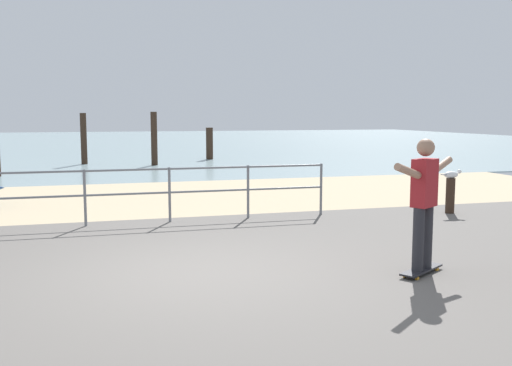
{
  "coord_description": "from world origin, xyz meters",
  "views": [
    {
      "loc": [
        -1.17,
        -7.14,
        2.04
      ],
      "look_at": [
        1.39,
        2.0,
        0.9
      ],
      "focal_mm": 40.56,
      "sensor_mm": 36.0,
      "label": 1
    }
  ],
  "objects_px": {
    "seagull": "(452,174)",
    "skateboarder": "(424,196)",
    "skateboard": "(421,270)",
    "bollard_short": "(450,196)"
  },
  "relations": [
    {
      "from": "bollard_short",
      "to": "seagull",
      "type": "height_order",
      "value": "seagull"
    },
    {
      "from": "skateboard",
      "to": "seagull",
      "type": "distance_m",
      "value": 4.95
    },
    {
      "from": "skateboarder",
      "to": "bollard_short",
      "type": "height_order",
      "value": "skateboarder"
    },
    {
      "from": "bollard_short",
      "to": "skateboarder",
      "type": "bearing_deg",
      "value": -128.1
    },
    {
      "from": "skateboarder",
      "to": "seagull",
      "type": "relative_size",
      "value": 3.39
    },
    {
      "from": "skateboard",
      "to": "bollard_short",
      "type": "relative_size",
      "value": 1.06
    },
    {
      "from": "skateboard",
      "to": "seagull",
      "type": "relative_size",
      "value": 1.61
    },
    {
      "from": "skateboarder",
      "to": "bollard_short",
      "type": "xyz_separation_m",
      "value": [
        3.01,
        3.84,
        -0.65
      ]
    },
    {
      "from": "skateboard",
      "to": "skateboarder",
      "type": "xyz_separation_m",
      "value": [
        -0.0,
        0.0,
        0.95
      ]
    },
    {
      "from": "seagull",
      "to": "skateboarder",
      "type": "bearing_deg",
      "value": -128.25
    }
  ]
}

